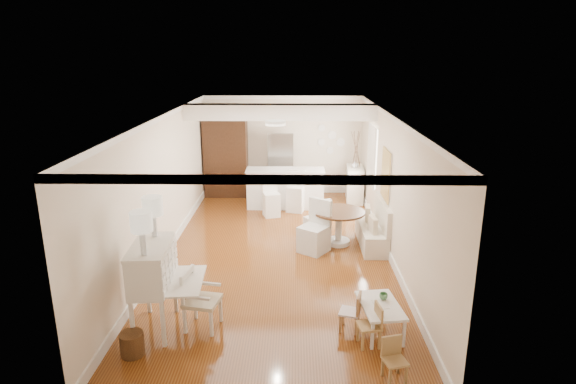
{
  "coord_description": "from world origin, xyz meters",
  "views": [
    {
      "loc": [
        0.36,
        -9.1,
        3.97
      ],
      "look_at": [
        0.21,
        0.3,
        1.23
      ],
      "focal_mm": 30.0,
      "sensor_mm": 36.0,
      "label": 1
    }
  ],
  "objects_px": {
    "kids_table": "(380,318)",
    "pantry_cabinet": "(226,156)",
    "slip_chair_near": "(314,227)",
    "bar_stool_right": "(296,191)",
    "dining_table": "(339,228)",
    "sideboard": "(355,184)",
    "gustavian_armchair": "(202,300)",
    "secretary_bureau": "(154,288)",
    "kids_chair_b": "(350,311)",
    "kids_chair_c": "(395,360)",
    "kids_chair_a": "(369,325)",
    "wicker_basket": "(132,344)",
    "fridge": "(293,165)",
    "slip_chair_far": "(317,218)",
    "bar_stool_left": "(271,198)",
    "breakfast_counter": "(285,188)"
  },
  "relations": [
    {
      "from": "slip_chair_far",
      "to": "fridge",
      "type": "relative_size",
      "value": 0.51
    },
    {
      "from": "kids_chair_c",
      "to": "breakfast_counter",
      "type": "height_order",
      "value": "breakfast_counter"
    },
    {
      "from": "secretary_bureau",
      "to": "slip_chair_near",
      "type": "relative_size",
      "value": 1.24
    },
    {
      "from": "secretary_bureau",
      "to": "wicker_basket",
      "type": "xyz_separation_m",
      "value": [
        -0.15,
        -0.65,
        -0.51
      ]
    },
    {
      "from": "kids_table",
      "to": "dining_table",
      "type": "bearing_deg",
      "value": 95.34
    },
    {
      "from": "kids_chair_a",
      "to": "dining_table",
      "type": "height_order",
      "value": "dining_table"
    },
    {
      "from": "gustavian_armchair",
      "to": "fridge",
      "type": "distance_m",
      "value": 7.04
    },
    {
      "from": "secretary_bureau",
      "to": "fridge",
      "type": "bearing_deg",
      "value": 70.15
    },
    {
      "from": "gustavian_armchair",
      "to": "slip_chair_near",
      "type": "height_order",
      "value": "slip_chair_near"
    },
    {
      "from": "slip_chair_near",
      "to": "bar_stool_right",
      "type": "distance_m",
      "value": 2.66
    },
    {
      "from": "fridge",
      "to": "kids_table",
      "type": "bearing_deg",
      "value": -79.44
    },
    {
      "from": "kids_table",
      "to": "dining_table",
      "type": "height_order",
      "value": "dining_table"
    },
    {
      "from": "kids_chair_b",
      "to": "kids_chair_c",
      "type": "xyz_separation_m",
      "value": [
        0.44,
        -1.14,
        -0.02
      ]
    },
    {
      "from": "breakfast_counter",
      "to": "pantry_cabinet",
      "type": "distance_m",
      "value": 2.11
    },
    {
      "from": "dining_table",
      "to": "breakfast_counter",
      "type": "xyz_separation_m",
      "value": [
        -1.19,
        2.57,
        0.14
      ]
    },
    {
      "from": "kids_chair_a",
      "to": "bar_stool_right",
      "type": "height_order",
      "value": "bar_stool_right"
    },
    {
      "from": "secretary_bureau",
      "to": "kids_table",
      "type": "bearing_deg",
      "value": -4.58
    },
    {
      "from": "kids_chair_c",
      "to": "dining_table",
      "type": "distance_m",
      "value": 4.47
    },
    {
      "from": "breakfast_counter",
      "to": "pantry_cabinet",
      "type": "height_order",
      "value": "pantry_cabinet"
    },
    {
      "from": "kids_chair_c",
      "to": "bar_stool_left",
      "type": "height_order",
      "value": "bar_stool_left"
    },
    {
      "from": "gustavian_armchair",
      "to": "slip_chair_far",
      "type": "height_order",
      "value": "slip_chair_far"
    },
    {
      "from": "slip_chair_far",
      "to": "bar_stool_right",
      "type": "distance_m",
      "value": 1.93
    },
    {
      "from": "kids_chair_c",
      "to": "kids_chair_a",
      "type": "bearing_deg",
      "value": 90.78
    },
    {
      "from": "gustavian_armchair",
      "to": "dining_table",
      "type": "distance_m",
      "value": 4.01
    },
    {
      "from": "gustavian_armchair",
      "to": "kids_chair_c",
      "type": "bearing_deg",
      "value": -103.36
    },
    {
      "from": "kids_table",
      "to": "sideboard",
      "type": "xyz_separation_m",
      "value": [
        0.4,
        6.55,
        0.25
      ]
    },
    {
      "from": "secretary_bureau",
      "to": "breakfast_counter",
      "type": "xyz_separation_m",
      "value": [
        1.8,
        5.9,
        -0.16
      ]
    },
    {
      "from": "breakfast_counter",
      "to": "dining_table",
      "type": "bearing_deg",
      "value": -65.17
    },
    {
      "from": "slip_chair_far",
      "to": "bar_stool_left",
      "type": "relative_size",
      "value": 0.97
    },
    {
      "from": "breakfast_counter",
      "to": "fridge",
      "type": "relative_size",
      "value": 1.14
    },
    {
      "from": "slip_chair_far",
      "to": "breakfast_counter",
      "type": "distance_m",
      "value": 2.33
    },
    {
      "from": "kids_table",
      "to": "sideboard",
      "type": "relative_size",
      "value": 0.91
    },
    {
      "from": "bar_stool_left",
      "to": "fridge",
      "type": "height_order",
      "value": "fridge"
    },
    {
      "from": "kids_chair_b",
      "to": "bar_stool_right",
      "type": "bearing_deg",
      "value": -155.57
    },
    {
      "from": "bar_stool_left",
      "to": "sideboard",
      "type": "relative_size",
      "value": 0.96
    },
    {
      "from": "kids_chair_b",
      "to": "sideboard",
      "type": "height_order",
      "value": "sideboard"
    },
    {
      "from": "kids_chair_c",
      "to": "bar_stool_left",
      "type": "relative_size",
      "value": 0.6
    },
    {
      "from": "bar_stool_left",
      "to": "kids_chair_b",
      "type": "bearing_deg",
      "value": -90.85
    },
    {
      "from": "slip_chair_near",
      "to": "sideboard",
      "type": "xyz_separation_m",
      "value": [
        1.25,
        3.58,
        -0.07
      ]
    },
    {
      "from": "secretary_bureau",
      "to": "kids_chair_c",
      "type": "distance_m",
      "value": 3.52
    },
    {
      "from": "slip_chair_far",
      "to": "kids_chair_a",
      "type": "bearing_deg",
      "value": 66.6
    },
    {
      "from": "gustavian_armchair",
      "to": "wicker_basket",
      "type": "bearing_deg",
      "value": 140.27
    },
    {
      "from": "bar_stool_right",
      "to": "sideboard",
      "type": "bearing_deg",
      "value": 44.2
    },
    {
      "from": "dining_table",
      "to": "kids_chair_a",
      "type": "bearing_deg",
      "value": -88.31
    },
    {
      "from": "secretary_bureau",
      "to": "bar_stool_right",
      "type": "relative_size",
      "value": 1.28
    },
    {
      "from": "kids_table",
      "to": "pantry_cabinet",
      "type": "bearing_deg",
      "value": 114.52
    },
    {
      "from": "wicker_basket",
      "to": "kids_chair_a",
      "type": "xyz_separation_m",
      "value": [
        3.24,
        0.27,
        0.15
      ]
    },
    {
      "from": "secretary_bureau",
      "to": "slip_chair_near",
      "type": "distance_m",
      "value": 3.81
    },
    {
      "from": "wicker_basket",
      "to": "kids_chair_b",
      "type": "height_order",
      "value": "kids_chair_b"
    },
    {
      "from": "kids_chair_a",
      "to": "bar_stool_left",
      "type": "xyz_separation_m",
      "value": [
        -1.63,
        5.53,
        0.16
      ]
    }
  ]
}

